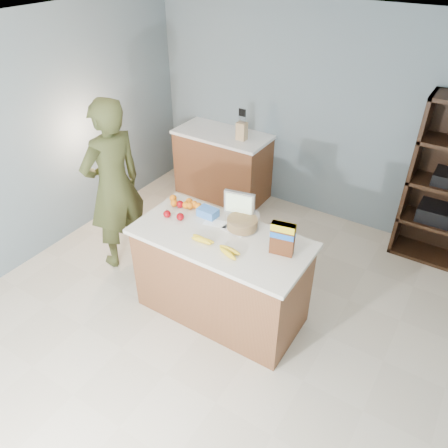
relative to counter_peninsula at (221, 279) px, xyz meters
The scene contains 14 objects.
floor 0.51m from the counter_peninsula, 90.00° to the right, with size 4.50×5.00×0.02m, color beige.
walls 1.27m from the counter_peninsula, 90.00° to the right, with size 4.52×5.02×2.51m.
counter_peninsula is the anchor object (origin of this frame).
back_cabinet 2.25m from the counter_peninsula, 122.28° to the left, with size 1.24×0.62×0.90m.
person 1.46m from the counter_peninsula, behind, with size 0.67×0.44×1.83m, color #3B401E.
knife_block 2.14m from the counter_peninsula, 115.66° to the left, with size 0.12×0.10×0.31m.
envelopes 0.51m from the counter_peninsula, 108.85° to the left, with size 0.42×0.16×0.00m.
bananas 0.53m from the counter_peninsula, 73.17° to the right, with size 0.50×0.14×0.05m.
apples 0.75m from the counter_peninsula, behind, with size 0.20×0.27×0.07m.
oranges 0.78m from the counter_peninsula, 157.00° to the left, with size 0.36×0.17×0.07m.
blue_carton 0.62m from the counter_peninsula, 143.40° to the left, with size 0.18×0.12×0.08m, color blue.
salad_bowl 0.59m from the counter_peninsula, 68.19° to the left, with size 0.30×0.30×0.13m.
tv 0.71m from the counter_peninsula, 90.77° to the left, with size 0.28×0.12×0.28m.
cereal_box 0.85m from the counter_peninsula, ahead, with size 0.20×0.11×0.29m.
Camera 1 is at (1.64, -2.23, 3.11)m, focal length 35.00 mm.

